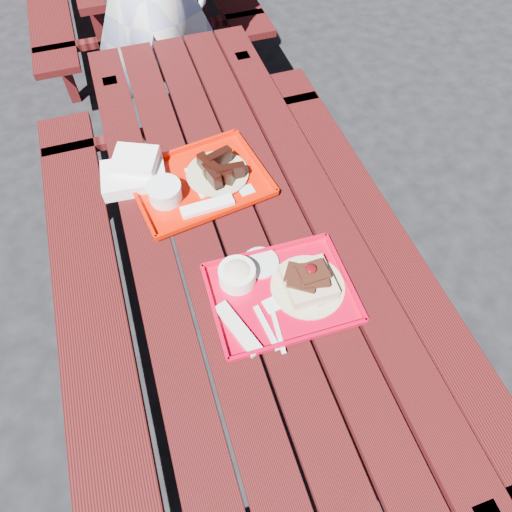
# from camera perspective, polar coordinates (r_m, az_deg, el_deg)

# --- Properties ---
(ground) EXTENTS (60.00, 60.00, 0.00)m
(ground) POSITION_cam_1_polar(r_m,az_deg,el_deg) (2.15, -1.26, -9.12)
(ground) COLOR black
(ground) RESTS_ON ground
(picnic_table_near) EXTENTS (1.41, 2.40, 0.75)m
(picnic_table_near) POSITION_cam_1_polar(r_m,az_deg,el_deg) (1.66, -1.61, -0.95)
(picnic_table_near) COLOR #470D10
(picnic_table_near) RESTS_ON ground
(near_tray) EXTENTS (0.43, 0.36, 0.13)m
(near_tray) POSITION_cam_1_polar(r_m,az_deg,el_deg) (1.36, 2.91, -3.63)
(near_tray) COLOR red
(near_tray) RESTS_ON picnic_table_near
(far_tray) EXTENTS (0.50, 0.42, 0.08)m
(far_tray) POSITION_cam_1_polar(r_m,az_deg,el_deg) (1.63, -7.28, 9.17)
(far_tray) COLOR red
(far_tray) RESTS_ON picnic_table_near
(white_cloth) EXTENTS (0.23, 0.21, 0.09)m
(white_cloth) POSITION_cam_1_polar(r_m,az_deg,el_deg) (1.69, -14.95, 10.12)
(white_cloth) COLOR white
(white_cloth) RESTS_ON picnic_table_near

